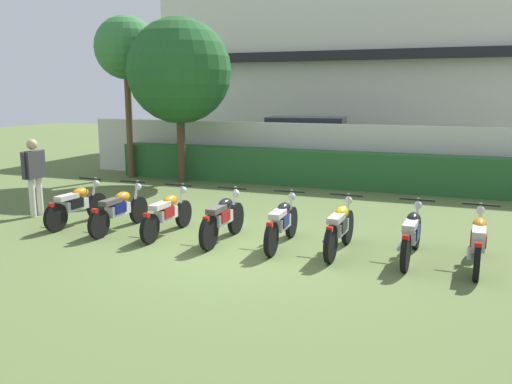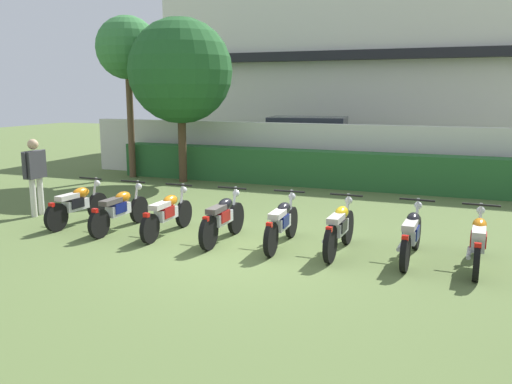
{
  "view_description": "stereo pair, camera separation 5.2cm",
  "coord_description": "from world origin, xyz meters",
  "px_view_note": "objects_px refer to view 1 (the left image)",
  "views": [
    {
      "loc": [
        3.52,
        -8.35,
        2.8
      ],
      "look_at": [
        0.0,
        0.82,
        0.92
      ],
      "focal_mm": 37.07,
      "sensor_mm": 36.0,
      "label": 1
    },
    {
      "loc": [
        3.57,
        -8.33,
        2.8
      ],
      "look_at": [
        0.0,
        0.82,
        0.92
      ],
      "focal_mm": 37.07,
      "sensor_mm": 36.0,
      "label": 2
    }
  ],
  "objects_px": {
    "tree_near_inspector": "(126,49)",
    "parked_car": "(310,144)",
    "tree_far_side": "(179,71)",
    "inspector_person": "(34,170)",
    "motorcycle_in_row_6": "(412,234)",
    "motorcycle_in_row_5": "(340,227)",
    "motorcycle_in_row_3": "(223,218)",
    "motorcycle_in_row_4": "(282,222)",
    "motorcycle_in_row_1": "(119,209)",
    "motorcycle_in_row_2": "(167,213)",
    "motorcycle_in_row_0": "(77,205)",
    "motorcycle_in_row_7": "(478,241)"
  },
  "relations": [
    {
      "from": "tree_far_side",
      "to": "motorcycle_in_row_2",
      "type": "xyz_separation_m",
      "value": [
        2.76,
        -5.6,
        -2.95
      ]
    },
    {
      "from": "motorcycle_in_row_1",
      "to": "motorcycle_in_row_3",
      "type": "distance_m",
      "value": 2.31
    },
    {
      "from": "motorcycle_in_row_0",
      "to": "motorcycle_in_row_6",
      "type": "height_order",
      "value": "motorcycle_in_row_6"
    },
    {
      "from": "motorcycle_in_row_0",
      "to": "motorcycle_in_row_2",
      "type": "relative_size",
      "value": 0.97
    },
    {
      "from": "motorcycle_in_row_2",
      "to": "motorcycle_in_row_3",
      "type": "height_order",
      "value": "motorcycle_in_row_3"
    },
    {
      "from": "tree_far_side",
      "to": "parked_car",
      "type": "bearing_deg",
      "value": 53.23
    },
    {
      "from": "tree_far_side",
      "to": "motorcycle_in_row_4",
      "type": "distance_m",
      "value": 8.08
    },
    {
      "from": "tree_near_inspector",
      "to": "motorcycle_in_row_5",
      "type": "distance_m",
      "value": 10.64
    },
    {
      "from": "tree_far_side",
      "to": "motorcycle_in_row_6",
      "type": "xyz_separation_m",
      "value": [
        7.39,
        -5.49,
        -2.94
      ]
    },
    {
      "from": "tree_near_inspector",
      "to": "parked_car",
      "type": "bearing_deg",
      "value": 37.43
    },
    {
      "from": "parked_car",
      "to": "tree_far_side",
      "type": "xyz_separation_m",
      "value": [
        -3.02,
        -4.05,
        2.45
      ]
    },
    {
      "from": "motorcycle_in_row_5",
      "to": "motorcycle_in_row_3",
      "type": "bearing_deg",
      "value": 94.06
    },
    {
      "from": "parked_car",
      "to": "motorcycle_in_row_7",
      "type": "xyz_separation_m",
      "value": [
        5.4,
        -9.57,
        -0.49
      ]
    },
    {
      "from": "tree_near_inspector",
      "to": "motorcycle_in_row_7",
      "type": "distance_m",
      "value": 12.44
    },
    {
      "from": "motorcycle_in_row_4",
      "to": "motorcycle_in_row_1",
      "type": "bearing_deg",
      "value": 90.24
    },
    {
      "from": "tree_near_inspector",
      "to": "motorcycle_in_row_5",
      "type": "height_order",
      "value": "tree_near_inspector"
    },
    {
      "from": "tree_near_inspector",
      "to": "motorcycle_in_row_0",
      "type": "xyz_separation_m",
      "value": [
        2.57,
        -5.81,
        -3.66
      ]
    },
    {
      "from": "parked_car",
      "to": "motorcycle_in_row_6",
      "type": "height_order",
      "value": "parked_car"
    },
    {
      "from": "tree_near_inspector",
      "to": "motorcycle_in_row_1",
      "type": "xyz_separation_m",
      "value": [
        3.67,
        -5.85,
        -3.66
      ]
    },
    {
      "from": "motorcycle_in_row_2",
      "to": "motorcycle_in_row_4",
      "type": "xyz_separation_m",
      "value": [
        2.35,
        0.07,
        0.01
      ]
    },
    {
      "from": "motorcycle_in_row_5",
      "to": "inspector_person",
      "type": "height_order",
      "value": "inspector_person"
    },
    {
      "from": "tree_far_side",
      "to": "motorcycle_in_row_0",
      "type": "distance_m",
      "value": 6.36
    },
    {
      "from": "motorcycle_in_row_3",
      "to": "tree_far_side",
      "type": "bearing_deg",
      "value": 35.57
    },
    {
      "from": "motorcycle_in_row_1",
      "to": "inspector_person",
      "type": "distance_m",
      "value": 2.62
    },
    {
      "from": "tree_near_inspector",
      "to": "motorcycle_in_row_1",
      "type": "height_order",
      "value": "tree_near_inspector"
    },
    {
      "from": "motorcycle_in_row_4",
      "to": "inspector_person",
      "type": "height_order",
      "value": "inspector_person"
    },
    {
      "from": "motorcycle_in_row_6",
      "to": "motorcycle_in_row_7",
      "type": "relative_size",
      "value": 1.0
    },
    {
      "from": "motorcycle_in_row_3",
      "to": "motorcycle_in_row_4",
      "type": "bearing_deg",
      "value": -84.27
    },
    {
      "from": "motorcycle_in_row_1",
      "to": "motorcycle_in_row_7",
      "type": "bearing_deg",
      "value": -88.27
    },
    {
      "from": "parked_car",
      "to": "tree_near_inspector",
      "type": "height_order",
      "value": "tree_near_inspector"
    },
    {
      "from": "motorcycle_in_row_4",
      "to": "inspector_person",
      "type": "relative_size",
      "value": 1.08
    },
    {
      "from": "motorcycle_in_row_4",
      "to": "motorcycle_in_row_6",
      "type": "xyz_separation_m",
      "value": [
        2.28,
        0.04,
        -0.0
      ]
    },
    {
      "from": "motorcycle_in_row_7",
      "to": "tree_far_side",
      "type": "bearing_deg",
      "value": 58.99
    },
    {
      "from": "motorcycle_in_row_1",
      "to": "motorcycle_in_row_2",
      "type": "bearing_deg",
      "value": -87.05
    },
    {
      "from": "parked_car",
      "to": "inspector_person",
      "type": "distance_m",
      "value": 10.07
    },
    {
      "from": "motorcycle_in_row_5",
      "to": "motorcycle_in_row_7",
      "type": "bearing_deg",
      "value": -87.58
    },
    {
      "from": "tree_far_side",
      "to": "tree_near_inspector",
      "type": "bearing_deg",
      "value": 174.25
    },
    {
      "from": "tree_far_side",
      "to": "inspector_person",
      "type": "height_order",
      "value": "tree_far_side"
    },
    {
      "from": "tree_near_inspector",
      "to": "inspector_person",
      "type": "distance_m",
      "value": 6.36
    },
    {
      "from": "motorcycle_in_row_4",
      "to": "motorcycle_in_row_6",
      "type": "height_order",
      "value": "motorcycle_in_row_4"
    },
    {
      "from": "motorcycle_in_row_5",
      "to": "motorcycle_in_row_6",
      "type": "xyz_separation_m",
      "value": [
        1.21,
        0.06,
        -0.01
      ]
    },
    {
      "from": "motorcycle_in_row_2",
      "to": "motorcycle_in_row_3",
      "type": "distance_m",
      "value": 1.22
    },
    {
      "from": "motorcycle_in_row_0",
      "to": "inspector_person",
      "type": "bearing_deg",
      "value": 79.4
    },
    {
      "from": "tree_far_side",
      "to": "motorcycle_in_row_1",
      "type": "xyz_separation_m",
      "value": [
        1.67,
        -5.65,
        -2.95
      ]
    },
    {
      "from": "tree_near_inspector",
      "to": "motorcycle_in_row_6",
      "type": "xyz_separation_m",
      "value": [
        9.39,
        -5.69,
        -3.66
      ]
    },
    {
      "from": "motorcycle_in_row_0",
      "to": "motorcycle_in_row_1",
      "type": "height_order",
      "value": "motorcycle_in_row_0"
    },
    {
      "from": "tree_near_inspector",
      "to": "inspector_person",
      "type": "xyz_separation_m",
      "value": [
        1.15,
        -5.46,
        -3.06
      ]
    },
    {
      "from": "tree_far_side",
      "to": "motorcycle_in_row_0",
      "type": "bearing_deg",
      "value": -84.18
    },
    {
      "from": "parked_car",
      "to": "motorcycle_in_row_6",
      "type": "xyz_separation_m",
      "value": [
        4.37,
        -9.53,
        -0.49
      ]
    },
    {
      "from": "motorcycle_in_row_1",
      "to": "inspector_person",
      "type": "xyz_separation_m",
      "value": [
        -2.52,
        0.39,
        0.61
      ]
    }
  ]
}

